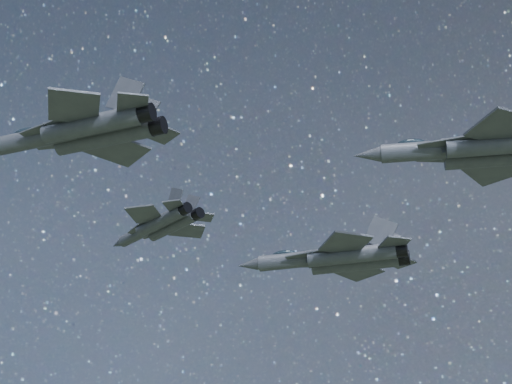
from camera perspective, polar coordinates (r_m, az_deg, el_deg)
The scene contains 4 objects.
jet_lead at distance 95.56m, azimuth -6.40°, elevation -2.18°, with size 15.52×10.59×3.90m.
jet_left at distance 93.87m, azimuth 5.56°, elevation -4.39°, with size 20.00×13.45×5.05m.
jet_right at distance 75.65m, azimuth -11.44°, elevation 4.00°, with size 19.37×13.29×4.86m.
jet_slot at distance 80.41m, azimuth 14.73°, elevation 2.76°, with size 19.62×12.88×5.05m.
Camera 1 is at (43.89, -61.06, 101.43)m, focal length 60.00 mm.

